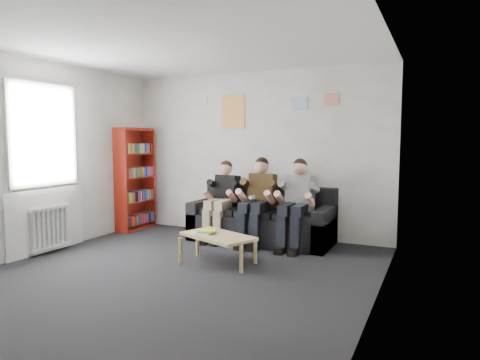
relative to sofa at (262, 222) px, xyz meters
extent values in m
plane|color=black|center=(-0.29, -2.08, -0.31)|extent=(5.00, 5.00, 0.00)
plane|color=white|center=(-0.29, -2.08, 2.39)|extent=(5.00, 5.00, 0.00)
plane|color=beige|center=(-0.29, 0.42, 1.04)|extent=(4.50, 0.00, 4.50)
plane|color=beige|center=(-2.54, -2.08, 1.04)|extent=(0.00, 5.00, 5.00)
plane|color=beige|center=(1.96, -2.08, 1.04)|extent=(0.00, 5.00, 5.00)
cube|color=black|center=(0.00, -0.04, -0.10)|extent=(2.19, 0.90, 0.42)
cube|color=black|center=(0.00, 0.31, 0.33)|extent=(2.19, 0.20, 0.43)
cube|color=black|center=(-1.01, -0.04, -0.01)|extent=(0.18, 0.90, 0.60)
cube|color=black|center=(1.01, -0.04, -0.01)|extent=(0.18, 0.90, 0.60)
cube|color=black|center=(0.00, -0.12, 0.16)|extent=(1.83, 0.62, 0.10)
cube|color=maroon|center=(-2.39, -0.09, 0.59)|extent=(0.27, 0.81, 1.79)
cube|color=tan|center=(-0.04, -1.39, 0.06)|extent=(0.95, 0.52, 0.04)
cylinder|color=tan|center=(-0.47, -1.61, -0.13)|extent=(0.05, 0.05, 0.34)
cylinder|color=tan|center=(0.39, -1.61, -0.13)|extent=(0.05, 0.05, 0.34)
cylinder|color=tan|center=(-0.47, -1.18, -0.13)|extent=(0.05, 0.05, 0.34)
cylinder|color=tan|center=(0.39, -1.18, -0.13)|extent=(0.05, 0.05, 0.34)
cube|color=silver|center=(-0.23, -1.44, 0.08)|extent=(0.20, 0.15, 0.02)
cube|color=green|center=(-0.21, -1.41, 0.10)|extent=(0.20, 0.15, 0.02)
cube|color=yellow|center=(-0.19, -1.38, 0.11)|extent=(0.20, 0.15, 0.02)
cube|color=black|center=(-0.61, 0.00, 0.46)|extent=(0.37, 0.27, 0.52)
sphere|color=tan|center=(-0.61, -0.04, 0.82)|extent=(0.20, 0.20, 0.20)
sphere|color=black|center=(-0.61, -0.02, 0.85)|extent=(0.19, 0.19, 0.19)
cube|color=gray|center=(-0.61, -0.28, 0.28)|extent=(0.33, 0.42, 0.14)
cube|color=gray|center=(-0.61, -0.48, -0.05)|extent=(0.31, 0.13, 0.52)
cube|color=black|center=(-0.61, -0.53, -0.26)|extent=(0.31, 0.24, 0.09)
cube|color=#453117|center=(0.00, 0.01, 0.48)|extent=(0.40, 0.29, 0.56)
sphere|color=tan|center=(0.00, -0.03, 0.87)|extent=(0.22, 0.22, 0.22)
sphere|color=black|center=(0.00, -0.02, 0.91)|extent=(0.21, 0.21, 0.21)
cube|color=black|center=(0.00, -0.29, 0.28)|extent=(0.36, 0.46, 0.15)
cube|color=black|center=(0.00, -0.51, -0.05)|extent=(0.34, 0.14, 0.52)
cube|color=black|center=(0.00, -0.57, -0.26)|extent=(0.34, 0.26, 0.10)
cube|color=white|center=(0.00, -0.39, 0.43)|extent=(0.04, 0.14, 0.04)
cube|color=white|center=(0.61, 0.01, 0.48)|extent=(0.40, 0.29, 0.56)
sphere|color=tan|center=(0.61, -0.03, 0.87)|extent=(0.22, 0.22, 0.22)
sphere|color=black|center=(0.61, -0.02, 0.90)|extent=(0.21, 0.21, 0.21)
cube|color=black|center=(0.61, -0.29, 0.28)|extent=(0.36, 0.46, 0.15)
cube|color=black|center=(0.61, -0.51, -0.05)|extent=(0.34, 0.14, 0.52)
cube|color=black|center=(0.61, -0.57, -0.26)|extent=(0.34, 0.26, 0.10)
cylinder|color=white|center=(-2.44, -2.16, 0.04)|extent=(0.06, 0.06, 0.60)
cylinder|color=white|center=(-2.44, -2.08, 0.04)|extent=(0.06, 0.06, 0.60)
cylinder|color=white|center=(-2.44, -2.00, 0.04)|extent=(0.06, 0.06, 0.60)
cylinder|color=white|center=(-2.44, -1.92, 0.04)|extent=(0.06, 0.06, 0.60)
cylinder|color=white|center=(-2.44, -1.84, 0.04)|extent=(0.06, 0.06, 0.60)
cylinder|color=white|center=(-2.44, -1.76, 0.04)|extent=(0.06, 0.06, 0.60)
cylinder|color=white|center=(-2.44, -1.68, 0.04)|extent=(0.06, 0.06, 0.60)
cylinder|color=white|center=(-2.44, -1.60, 0.04)|extent=(0.06, 0.06, 0.60)
cube|color=white|center=(-2.44, -1.88, -0.24)|extent=(0.10, 0.64, 0.04)
cube|color=white|center=(-2.44, -1.88, 0.32)|extent=(0.10, 0.64, 0.04)
cube|color=white|center=(-2.52, -1.88, 1.34)|extent=(0.02, 1.00, 1.30)
cube|color=white|center=(-2.51, -1.88, 2.02)|extent=(0.05, 1.12, 0.06)
cube|color=white|center=(-2.51, -1.88, 0.66)|extent=(0.05, 1.12, 0.06)
cube|color=white|center=(-2.51, -1.88, 0.14)|extent=(0.03, 1.30, 0.90)
cube|color=#E3C950|center=(-0.69, 0.40, 1.74)|extent=(0.42, 0.01, 0.55)
cube|color=#4198DF|center=(0.46, 0.40, 1.84)|extent=(0.25, 0.01, 0.20)
cube|color=#D14197|center=(0.96, 0.40, 1.89)|extent=(0.22, 0.01, 0.18)
cube|color=silver|center=(-1.29, 0.40, 1.94)|extent=(0.20, 0.01, 0.14)
camera|label=1|loc=(2.48, -6.11, 1.27)|focal=32.00mm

